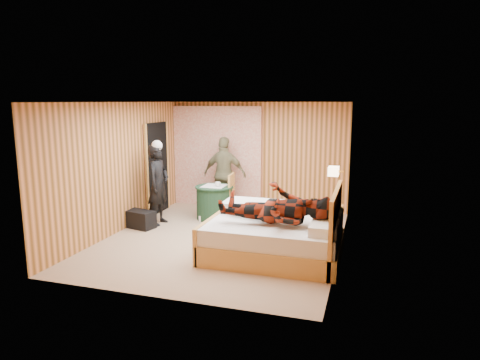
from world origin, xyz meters
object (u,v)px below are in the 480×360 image
(bed, at_px, (276,236))
(woman_standing, at_px, (158,185))
(man_at_table, at_px, (225,174))
(round_table, at_px, (214,202))
(chair_near, at_px, (226,193))
(chair_far, at_px, (224,188))
(wall_lamp, at_px, (334,171))
(man_on_bed, at_px, (276,199))
(duffel_bag, at_px, (140,219))
(nightstand, at_px, (330,222))

(bed, relative_size, woman_standing, 1.30)
(woman_standing, xyz_separation_m, man_at_table, (0.96, 1.39, 0.03))
(round_table, height_order, chair_near, chair_near)
(chair_near, relative_size, woman_standing, 0.59)
(chair_far, distance_m, woman_standing, 1.68)
(wall_lamp, bearing_deg, man_at_table, 149.31)
(round_table, distance_m, chair_far, 0.68)
(bed, bearing_deg, chair_near, 128.46)
(wall_lamp, bearing_deg, round_table, 162.00)
(wall_lamp, bearing_deg, bed, -129.66)
(round_table, relative_size, man_on_bed, 0.47)
(chair_far, bearing_deg, man_on_bed, -65.11)
(bed, height_order, duffel_bag, bed)
(man_at_table, bearing_deg, nightstand, 153.94)
(chair_far, bearing_deg, nightstand, -35.60)
(round_table, xyz_separation_m, chair_far, (-0.01, 0.66, 0.17))
(woman_standing, bearing_deg, nightstand, -87.28)
(round_table, distance_m, woman_standing, 1.28)
(nightstand, relative_size, man_on_bed, 0.34)
(bed, relative_size, chair_far, 2.33)
(chair_near, distance_m, duffel_bag, 1.91)
(round_table, distance_m, duffel_bag, 1.63)
(woman_standing, height_order, man_at_table, man_at_table)
(man_at_table, distance_m, man_on_bed, 3.27)
(nightstand, bearing_deg, woman_standing, -178.55)
(round_table, relative_size, man_at_table, 0.48)
(bed, xyz_separation_m, round_table, (-1.76, 1.80, 0.03))
(woman_standing, bearing_deg, round_table, -52.54)
(nightstand, height_order, chair_far, chair_far)
(chair_far, relative_size, man_on_bed, 0.53)
(wall_lamp, distance_m, bed, 1.59)
(duffel_bag, height_order, woman_standing, woman_standing)
(man_at_table, bearing_deg, duffel_bag, 56.96)
(nightstand, height_order, woman_standing, woman_standing)
(chair_near, height_order, man_at_table, man_at_table)
(bed, distance_m, man_on_bed, 0.72)
(wall_lamp, distance_m, duffel_bag, 3.94)
(nightstand, bearing_deg, bed, -122.62)
(bed, height_order, woman_standing, woman_standing)
(chair_near, bearing_deg, chair_far, -159.72)
(nightstand, distance_m, round_table, 2.60)
(chair_far, height_order, man_on_bed, man_on_bed)
(nightstand, xyz_separation_m, round_table, (-2.52, 0.62, 0.06))
(nightstand, height_order, round_table, round_table)
(chair_near, distance_m, woman_standing, 1.47)
(bed, bearing_deg, duffel_bag, 166.27)
(round_table, bearing_deg, bed, -45.69)
(duffel_bag, bearing_deg, man_at_table, 69.20)
(bed, distance_m, nightstand, 1.41)
(bed, height_order, round_table, bed)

